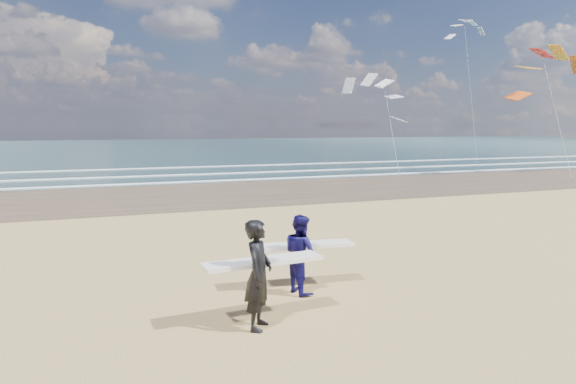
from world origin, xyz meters
name	(u,v)px	position (x,y,z in m)	size (l,w,h in m)	color
wet_sand_strip	(477,179)	(20.00, 18.00, 0.01)	(220.00, 12.00, 0.01)	#463625
ocean	(246,147)	(20.00, 72.00, 0.01)	(220.00, 100.00, 0.02)	#1A3539
foam_breakers	(393,167)	(20.00, 28.10, 0.05)	(220.00, 11.70, 0.05)	white
surfer_near	(259,273)	(-0.85, -0.53, 0.98)	(2.23, 1.11, 1.93)	black
surfer_far	(301,253)	(0.56, 0.99, 0.85)	(2.24, 1.18, 1.68)	#110E4E
kite_0	(551,90)	(25.85, 17.97, 5.88)	(7.00, 4.87, 9.87)	slate
kite_1	(389,113)	(17.25, 24.52, 4.44)	(5.98, 4.76, 7.86)	slate
kite_5	(470,83)	(31.72, 33.03, 7.68)	(4.64, 4.61, 14.90)	slate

